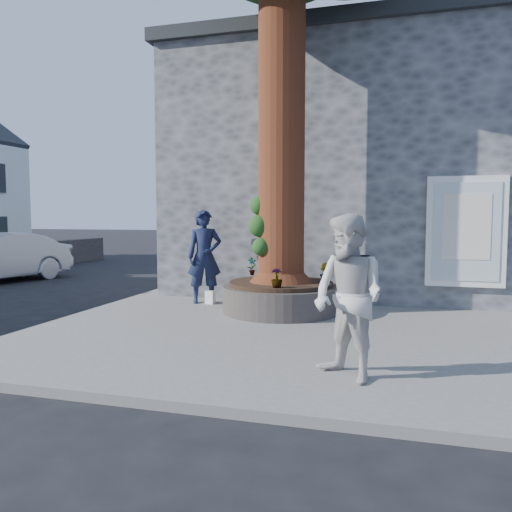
# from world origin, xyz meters

# --- Properties ---
(ground) EXTENTS (120.00, 120.00, 0.00)m
(ground) POSITION_xyz_m (0.00, 0.00, 0.00)
(ground) COLOR black
(ground) RESTS_ON ground
(pavement) EXTENTS (9.00, 8.00, 0.12)m
(pavement) POSITION_xyz_m (1.50, 1.00, 0.06)
(pavement) COLOR slate
(pavement) RESTS_ON ground
(yellow_line) EXTENTS (0.10, 30.00, 0.01)m
(yellow_line) POSITION_xyz_m (-3.05, 1.00, 0.00)
(yellow_line) COLOR yellow
(yellow_line) RESTS_ON ground
(stone_shop) EXTENTS (10.30, 8.30, 6.30)m
(stone_shop) POSITION_xyz_m (2.50, 7.20, 3.16)
(stone_shop) COLOR #484A4D
(stone_shop) RESTS_ON ground
(planter) EXTENTS (2.30, 2.30, 0.60)m
(planter) POSITION_xyz_m (0.80, 2.00, 0.41)
(planter) COLOR black
(planter) RESTS_ON pavement
(man) EXTENTS (0.88, 0.76, 2.03)m
(man) POSITION_xyz_m (-1.03, 2.55, 1.13)
(man) COLOR #151C39
(man) RESTS_ON pavement
(woman) EXTENTS (1.18, 1.15, 1.92)m
(woman) POSITION_xyz_m (2.46, -1.81, 1.08)
(woman) COLOR beige
(woman) RESTS_ON pavement
(shopping_bag) EXTENTS (0.22, 0.16, 0.28)m
(shopping_bag) POSITION_xyz_m (-0.87, 2.46, 0.26)
(shopping_bag) COLOR white
(shopping_bag) RESTS_ON pavement
(plant_a) EXTENTS (0.25, 0.23, 0.40)m
(plant_a) POSITION_xyz_m (-0.05, 2.85, 0.92)
(plant_a) COLOR gray
(plant_a) RESTS_ON planter
(plant_b) EXTENTS (0.29, 0.29, 0.40)m
(plant_b) POSITION_xyz_m (1.65, 2.00, 0.92)
(plant_b) COLOR gray
(plant_b) RESTS_ON planter
(plant_c) EXTENTS (0.24, 0.24, 0.36)m
(plant_c) POSITION_xyz_m (0.92, 1.15, 0.90)
(plant_c) COLOR gray
(plant_c) RESTS_ON planter
(plant_d) EXTENTS (0.31, 0.32, 0.27)m
(plant_d) POSITION_xyz_m (0.33, 2.85, 0.86)
(plant_d) COLOR gray
(plant_d) RESTS_ON planter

